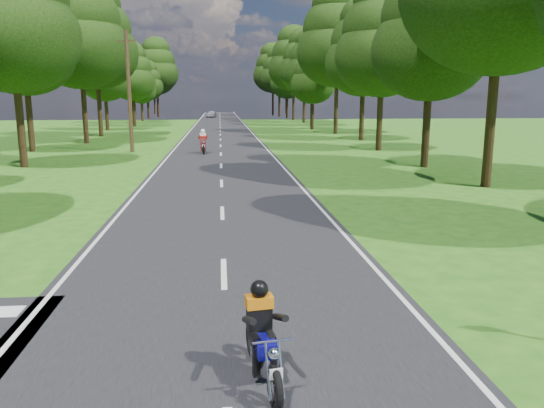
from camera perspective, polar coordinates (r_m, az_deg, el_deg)
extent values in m
plane|color=#235B14|center=(9.57, -5.10, -11.42)|extent=(160.00, 160.00, 0.00)
cube|color=black|center=(58.93, -5.59, 7.82)|extent=(7.00, 140.00, 0.02)
cube|color=silver|center=(11.43, -5.20, -7.41)|extent=(0.12, 2.00, 0.01)
cube|color=silver|center=(17.22, -5.37, -0.95)|extent=(0.12, 2.00, 0.01)
cube|color=silver|center=(23.11, -5.45, 2.24)|extent=(0.12, 2.00, 0.01)
cube|color=silver|center=(29.05, -5.50, 4.13)|extent=(0.12, 2.00, 0.01)
cube|color=silver|center=(35.01, -5.53, 5.38)|extent=(0.12, 2.00, 0.01)
cube|color=silver|center=(40.98, -5.55, 6.26)|extent=(0.12, 2.00, 0.01)
cube|color=silver|center=(46.96, -5.57, 6.92)|extent=(0.12, 2.00, 0.01)
cube|color=silver|center=(52.95, -5.58, 7.43)|extent=(0.12, 2.00, 0.01)
cube|color=silver|center=(58.93, -5.59, 7.84)|extent=(0.12, 2.00, 0.01)
cube|color=silver|center=(64.92, -5.60, 8.17)|extent=(0.12, 2.00, 0.01)
cube|color=silver|center=(70.91, -5.61, 8.44)|extent=(0.12, 2.00, 0.01)
cube|color=silver|center=(76.90, -5.62, 8.68)|extent=(0.12, 2.00, 0.01)
cube|color=silver|center=(82.90, -5.62, 8.88)|extent=(0.12, 2.00, 0.01)
cube|color=silver|center=(88.89, -5.63, 9.05)|extent=(0.12, 2.00, 0.01)
cube|color=silver|center=(94.89, -5.63, 9.20)|extent=(0.12, 2.00, 0.01)
cube|color=silver|center=(100.88, -5.63, 9.33)|extent=(0.12, 2.00, 0.01)
cube|color=silver|center=(106.88, -5.64, 9.45)|extent=(0.12, 2.00, 0.01)
cube|color=silver|center=(112.88, -5.64, 9.55)|extent=(0.12, 2.00, 0.01)
cube|color=silver|center=(118.87, -5.64, 9.65)|extent=(0.12, 2.00, 0.01)
cube|color=silver|center=(124.87, -5.64, 9.73)|extent=(0.12, 2.00, 0.01)
cube|color=silver|center=(59.02, -8.83, 7.76)|extent=(0.10, 140.00, 0.01)
cube|color=silver|center=(59.03, -2.36, 7.89)|extent=(0.10, 140.00, 0.01)
cube|color=silver|center=(10.54, -26.62, -10.31)|extent=(0.50, 0.50, 0.01)
cylinder|color=black|center=(31.45, -25.38, 7.18)|extent=(0.40, 0.40, 3.91)
ellipsoid|color=black|center=(31.55, -26.16, 15.92)|extent=(6.85, 6.85, 5.82)
cylinder|color=black|center=(40.17, -24.56, 7.86)|extent=(0.40, 0.40, 3.79)
ellipsoid|color=black|center=(40.23, -25.13, 14.50)|extent=(6.64, 6.64, 5.64)
ellipsoid|color=black|center=(40.41, -25.36, 17.10)|extent=(5.69, 5.69, 4.84)
cylinder|color=black|center=(45.73, -19.48, 8.89)|extent=(0.40, 0.40, 4.32)
ellipsoid|color=black|center=(45.86, -19.93, 15.52)|extent=(7.56, 7.56, 6.42)
ellipsoid|color=black|center=(46.08, -20.12, 18.13)|extent=(6.48, 6.48, 5.51)
cylinder|color=black|center=(53.14, -18.02, 9.30)|extent=(0.40, 0.40, 4.40)
ellipsoid|color=black|center=(53.26, -18.40, 15.13)|extent=(7.71, 7.71, 6.55)
ellipsoid|color=black|center=(53.46, -18.55, 17.42)|extent=(6.60, 6.60, 5.61)
ellipsoid|color=black|center=(53.74, -18.70, 19.69)|extent=(4.95, 4.95, 4.21)
cylinder|color=black|center=(62.90, -17.34, 9.04)|extent=(0.40, 0.40, 3.20)
ellipsoid|color=black|center=(62.89, -17.55, 12.63)|extent=(5.60, 5.60, 4.76)
ellipsoid|color=black|center=(62.96, -17.64, 14.04)|extent=(4.80, 4.80, 4.08)
ellipsoid|color=black|center=(63.06, -17.73, 15.46)|extent=(3.60, 3.60, 3.06)
cylinder|color=black|center=(69.83, -14.61, 9.39)|extent=(0.40, 0.40, 3.22)
ellipsoid|color=black|center=(69.82, -14.78, 12.64)|extent=(5.64, 5.64, 4.79)
ellipsoid|color=black|center=(69.88, -14.84, 13.93)|extent=(4.83, 4.83, 4.11)
ellipsoid|color=black|center=(69.98, -14.91, 15.21)|extent=(3.62, 3.62, 3.08)
cylinder|color=black|center=(77.73, -14.87, 9.70)|extent=(0.40, 0.40, 3.61)
ellipsoid|color=black|center=(77.75, -15.04, 12.97)|extent=(6.31, 6.31, 5.37)
ellipsoid|color=black|center=(77.82, -15.11, 14.26)|extent=(5.41, 5.41, 4.60)
ellipsoid|color=black|center=(77.94, -15.18, 15.55)|extent=(4.06, 4.06, 3.45)
cylinder|color=black|center=(85.42, -13.79, 9.56)|extent=(0.40, 0.40, 2.67)
ellipsoid|color=black|center=(85.40, -13.89, 11.76)|extent=(4.67, 4.67, 3.97)
ellipsoid|color=black|center=(85.42, -13.94, 12.63)|extent=(4.00, 4.00, 3.40)
ellipsoid|color=black|center=(85.46, -13.98, 13.50)|extent=(3.00, 3.00, 2.55)
cylinder|color=black|center=(94.53, -13.16, 9.87)|extent=(0.40, 0.40, 3.09)
ellipsoid|color=black|center=(94.52, -13.27, 12.17)|extent=(5.40, 5.40, 4.59)
ellipsoid|color=black|center=(94.55, -13.31, 13.08)|extent=(4.63, 4.63, 3.93)
ellipsoid|color=black|center=(94.61, -13.35, 13.99)|extent=(3.47, 3.47, 2.95)
cylinder|color=black|center=(100.87, -12.16, 10.39)|extent=(0.40, 0.40, 4.48)
ellipsoid|color=black|center=(100.94, -12.29, 13.52)|extent=(7.84, 7.84, 6.66)
ellipsoid|color=black|center=(101.05, -12.35, 14.76)|extent=(6.72, 6.72, 5.71)
ellipsoid|color=black|center=(101.20, -12.40, 15.99)|extent=(5.04, 5.04, 4.28)
cylinder|color=black|center=(109.91, -12.18, 10.36)|extent=(0.40, 0.40, 4.09)
ellipsoid|color=black|center=(109.94, -12.29, 12.98)|extent=(7.16, 7.16, 6.09)
ellipsoid|color=black|center=(110.02, -12.34, 14.02)|extent=(6.14, 6.14, 5.22)
ellipsoid|color=black|center=(110.14, -12.38, 15.06)|extent=(4.61, 4.61, 3.92)
cylinder|color=black|center=(23.80, 22.38, 7.17)|extent=(0.40, 0.40, 4.56)
cylinder|color=black|center=(29.67, 16.22, 7.23)|extent=(0.40, 0.40, 3.49)
ellipsoid|color=black|center=(29.70, 16.70, 15.52)|extent=(6.12, 6.12, 5.20)
ellipsoid|color=black|center=(29.88, 16.90, 18.78)|extent=(5.24, 5.24, 4.46)
cylinder|color=black|center=(38.09, 11.48, 8.44)|extent=(0.40, 0.40, 3.69)
ellipsoid|color=black|center=(38.14, 11.76, 15.27)|extent=(6.46, 6.46, 5.49)
ellipsoid|color=black|center=(38.31, 11.88, 17.96)|extent=(5.54, 5.54, 4.71)
ellipsoid|color=black|center=(38.56, 11.99, 20.61)|extent=(4.15, 4.15, 3.53)
cylinder|color=black|center=(46.88, 9.63, 9.07)|extent=(0.40, 0.40, 3.74)
ellipsoid|color=black|center=(46.93, 9.82, 14.70)|extent=(6.55, 6.55, 5.57)
ellipsoid|color=black|center=(47.07, 9.90, 16.92)|extent=(5.62, 5.62, 4.77)
ellipsoid|color=black|center=(47.28, 9.98, 19.12)|extent=(4.21, 4.21, 3.58)
cylinder|color=black|center=(54.83, 6.89, 9.94)|extent=(0.40, 0.40, 4.64)
ellipsoid|color=black|center=(54.98, 7.04, 15.91)|extent=(8.12, 8.12, 6.91)
ellipsoid|color=black|center=(55.20, 7.10, 18.25)|extent=(6.96, 6.96, 5.92)
ellipsoid|color=black|center=(55.52, 7.16, 20.57)|extent=(5.22, 5.22, 4.44)
cylinder|color=black|center=(61.69, 4.35, 9.35)|extent=(0.40, 0.40, 2.91)
ellipsoid|color=black|center=(61.66, 4.41, 12.67)|extent=(5.09, 5.09, 4.33)
ellipsoid|color=black|center=(61.71, 4.43, 13.99)|extent=(4.36, 4.36, 3.71)
ellipsoid|color=black|center=(61.79, 4.45, 15.30)|extent=(3.27, 3.27, 2.78)
cylinder|color=black|center=(69.25, 4.30, 9.98)|extent=(0.40, 0.40, 3.88)
ellipsoid|color=black|center=(69.29, 4.36, 13.93)|extent=(6.78, 6.78, 5.77)
ellipsoid|color=black|center=(69.40, 4.38, 15.49)|extent=(5.81, 5.81, 4.94)
ellipsoid|color=black|center=(69.56, 4.41, 17.04)|extent=(4.36, 4.36, 3.71)
cylinder|color=black|center=(77.65, 3.46, 10.26)|extent=(0.40, 0.40, 4.18)
ellipsoid|color=black|center=(77.72, 3.51, 14.06)|extent=(7.31, 7.31, 6.21)
ellipsoid|color=black|center=(77.84, 3.53, 15.55)|extent=(6.27, 6.27, 5.33)
ellipsoid|color=black|center=(78.01, 3.55, 17.05)|extent=(4.70, 4.70, 4.00)
cylinder|color=black|center=(86.47, 2.32, 10.55)|extent=(0.40, 0.40, 4.63)
ellipsoid|color=black|center=(86.57, 2.36, 14.32)|extent=(8.11, 8.11, 6.89)
ellipsoid|color=black|center=(86.71, 2.37, 15.81)|extent=(6.95, 6.95, 5.91)
ellipsoid|color=black|center=(86.91, 2.38, 17.30)|extent=(5.21, 5.21, 4.43)
cylinder|color=black|center=(93.69, 1.63, 10.23)|extent=(0.40, 0.40, 3.36)
ellipsoid|color=black|center=(93.69, 1.65, 12.76)|extent=(5.88, 5.88, 5.00)
ellipsoid|color=black|center=(93.74, 1.65, 13.77)|extent=(5.04, 5.04, 4.29)
ellipsoid|color=black|center=(93.82, 1.66, 14.77)|extent=(3.78, 3.78, 3.21)
cylinder|color=black|center=(100.79, 0.80, 10.53)|extent=(0.40, 0.40, 4.09)
ellipsoid|color=black|center=(100.84, 0.81, 13.39)|extent=(7.15, 7.15, 6.08)
ellipsoid|color=black|center=(100.92, 0.81, 14.52)|extent=(6.13, 6.13, 5.21)
ellipsoid|color=black|center=(101.05, 0.81, 15.65)|extent=(4.60, 4.60, 3.91)
cylinder|color=black|center=(108.46, 0.09, 10.70)|extent=(0.40, 0.40, 4.48)
ellipsoid|color=black|center=(108.52, 0.09, 13.62)|extent=(7.84, 7.84, 6.66)
ellipsoid|color=black|center=(108.63, 0.09, 14.77)|extent=(6.72, 6.72, 5.71)
ellipsoid|color=black|center=(108.77, 0.09, 15.92)|extent=(5.04, 5.04, 4.28)
cylinder|color=black|center=(119.65, -12.49, 10.36)|extent=(0.40, 0.40, 3.84)
ellipsoid|color=black|center=(119.67, -12.59, 12.62)|extent=(6.72, 6.72, 5.71)
ellipsoid|color=black|center=(119.73, -12.63, 13.51)|extent=(5.76, 5.76, 4.90)
ellipsoid|color=black|center=(119.82, -12.67, 14.41)|extent=(4.32, 4.32, 3.67)
cylinder|color=black|center=(121.76, 1.54, 10.71)|extent=(0.40, 0.40, 4.16)
ellipsoid|color=black|center=(121.80, 1.55, 13.12)|extent=(7.28, 7.28, 6.19)
ellipsoid|color=black|center=(121.87, 1.56, 14.07)|extent=(6.24, 6.24, 5.30)
ellipsoid|color=black|center=(121.98, 1.56, 15.02)|extent=(4.68, 4.68, 3.98)
cylinder|color=black|center=(105.06, -14.55, 10.06)|extent=(0.40, 0.40, 3.52)
ellipsoid|color=black|center=(105.07, -14.67, 12.42)|extent=(6.16, 6.16, 5.24)
ellipsoid|color=black|center=(105.12, -14.72, 13.35)|extent=(5.28, 5.28, 4.49)
ellipsoid|color=black|center=(105.20, -14.77, 14.28)|extent=(3.96, 3.96, 3.37)
cylinder|color=black|center=(108.17, 3.54, 10.68)|extent=(0.40, 0.40, 4.48)
ellipsoid|color=black|center=(108.24, 3.58, 13.60)|extent=(7.84, 7.84, 6.66)
ellipsoid|color=black|center=(108.34, 3.59, 14.75)|extent=(6.72, 6.72, 5.71)
ellipsoid|color=black|center=(108.49, 3.61, 15.91)|extent=(5.04, 5.04, 4.28)
cylinder|color=#382616|center=(37.30, -15.11, 11.53)|extent=(0.26, 0.26, 8.00)
cube|color=#382616|center=(37.47, -15.38, 16.58)|extent=(1.20, 0.10, 0.10)
imported|color=#B1B4B9|center=(96.56, -6.52, 9.60)|extent=(1.91, 3.93, 1.29)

